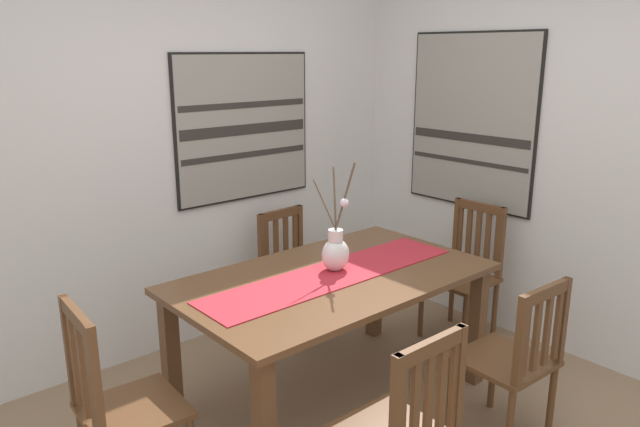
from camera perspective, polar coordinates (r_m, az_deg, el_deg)
wall_back at (r=4.02m, az=-13.64°, el=6.19°), size 6.40×0.12×2.70m
wall_side at (r=4.09m, az=24.35°, el=5.41°), size 0.12×6.40×2.70m
dining_table at (r=3.34m, az=1.22°, el=-7.58°), size 1.72×1.00×0.77m
table_runner at (r=3.30m, az=1.23°, el=-5.80°), size 1.58×0.36×0.01m
centerpiece_vase at (r=3.32m, az=1.50°, el=-3.54°), size 0.21×0.21×0.62m
chair_0 at (r=4.29m, az=13.68°, el=-5.17°), size 0.43×0.43×0.94m
chair_2 at (r=4.27m, az=-2.52°, el=-5.26°), size 0.44×0.44×0.87m
chair_3 at (r=2.85m, az=-18.56°, el=-16.80°), size 0.45×0.45×0.96m
chair_4 at (r=3.23m, az=17.97°, el=-12.93°), size 0.44×0.44×0.89m
painting_on_back_wall at (r=4.21m, az=-7.23°, el=8.11°), size 1.07×0.05×1.00m
painting_on_side_wall at (r=4.44m, az=14.19°, el=8.47°), size 0.05×1.03×1.23m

